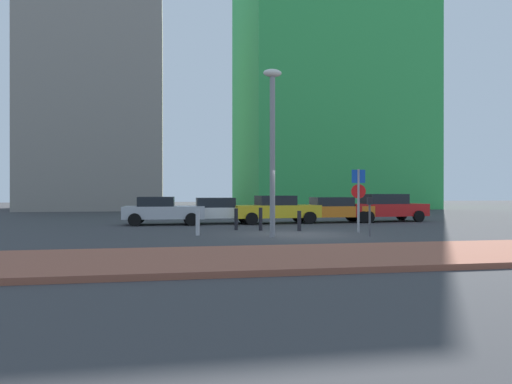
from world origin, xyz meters
The scene contains 16 objects.
ground_plane centered at (0.00, 0.00, 0.00)m, with size 120.00×120.00×0.00m, color #38383A.
sidewalk_brick centered at (0.00, -6.83, 0.07)m, with size 40.00×4.37×0.14m, color #93513D.
parked_car_silver centered at (-5.33, 6.64, 0.74)m, with size 4.16×2.22×1.44m.
parked_car_white centered at (-2.46, 6.91, 0.72)m, with size 4.51×2.01×1.38m.
parked_car_yellow centered at (0.63, 6.56, 0.76)m, with size 4.70×2.19×1.49m.
parked_car_orange centered at (3.83, 6.76, 0.73)m, with size 4.37×1.95×1.39m.
parked_car_red centered at (7.08, 6.91, 0.81)m, with size 4.67×2.23×1.56m.
parking_sign_post centered at (2.75, 0.43, 1.66)m, with size 0.59×0.18×2.65m.
parking_meter centered at (2.48, -1.29, 0.96)m, with size 0.18×0.14×1.49m.
street_lamp centered at (-1.23, -0.91, 3.76)m, with size 0.70×0.36×6.30m.
traffic_bollard_near centered at (-1.07, 2.17, 0.50)m, with size 0.16×0.16×1.00m, color black.
traffic_bollard_mid centered at (0.53, 1.64, 0.44)m, with size 0.17×0.17×0.87m, color black.
traffic_bollard_far centered at (-2.09, 2.62, 0.48)m, with size 0.16×0.16×0.95m, color black.
traffic_bollard_edge centered at (-3.94, 0.36, 0.50)m, with size 0.16×0.16×0.99m, color #B7B7BC.
building_colorful_midrise centered at (11.76, 31.25, 13.45)m, with size 17.82×17.03×26.89m, color green.
building_under_construction centered at (-11.58, 31.41, 10.11)m, with size 12.19×15.53×20.23m, color gray.
Camera 1 is at (-5.16, -18.41, 1.72)m, focal length 33.61 mm.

